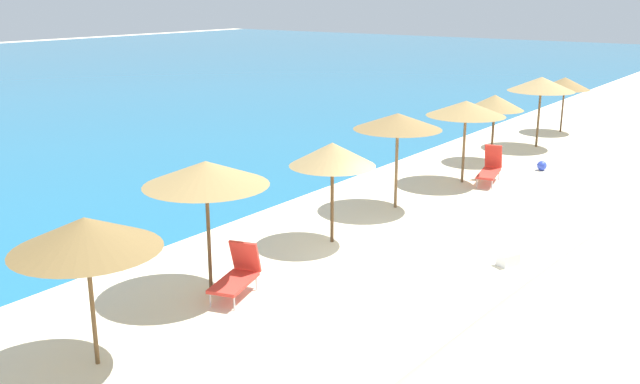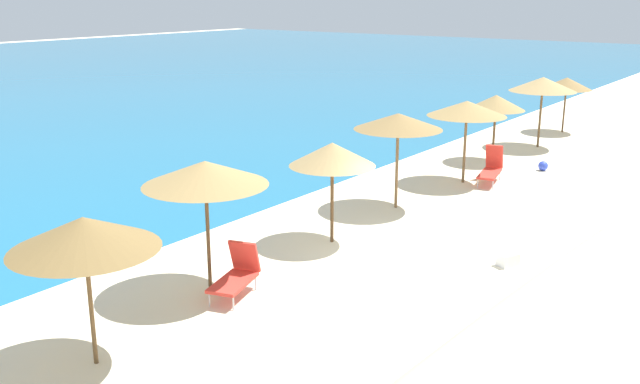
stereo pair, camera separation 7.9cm
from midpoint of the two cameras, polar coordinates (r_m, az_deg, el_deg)
ground_plane at (r=17.22m, az=7.45°, el=-5.11°), size 160.00×160.00×0.00m
beach_umbrella_3 at (r=12.07m, az=-18.61°, el=-3.23°), size 2.47×2.47×2.63m
beach_umbrella_4 at (r=14.52m, az=-9.37°, el=1.49°), size 2.60×2.60×2.83m
beach_umbrella_5 at (r=17.36m, az=0.88°, el=3.05°), size 2.16×2.16×2.57m
beach_umbrella_6 at (r=20.34m, az=6.20°, el=5.69°), size 2.55×2.55×2.80m
beach_umbrella_7 at (r=23.55m, az=11.63°, el=6.63°), size 2.59×2.59×2.73m
beach_umbrella_8 at (r=26.92m, az=13.87°, el=7.04°), size 2.12×2.12×2.50m
beach_umbrella_9 at (r=29.97m, az=17.39°, el=8.32°), size 2.66×2.66×2.86m
beach_umbrella_10 at (r=33.72m, az=19.12°, el=8.29°), size 2.21×2.21×2.47m
lounge_chair_0 at (r=24.12m, az=13.50°, el=1.90°), size 1.77×0.93×1.20m
lounge_chair_2 at (r=14.88m, az=-6.84°, el=-6.59°), size 1.48×1.00×1.08m
beach_ball at (r=26.33m, az=17.41°, el=2.05°), size 0.35×0.35×0.35m
cooler_box at (r=16.99m, az=14.82°, el=-5.27°), size 0.56×0.49×0.30m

